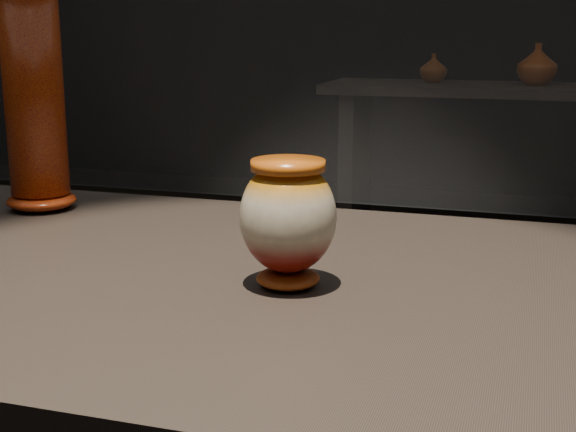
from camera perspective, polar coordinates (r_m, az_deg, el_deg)
name	(u,v)px	position (r m, az deg, el deg)	size (l,w,h in m)	color
main_vase	(288,218)	(0.96, 0.00, -0.16)	(0.14, 0.14, 0.16)	maroon
tall_vase	(35,104)	(1.43, -17.57, 7.59)	(0.13, 0.13, 0.37)	#C9510D
back_shelf	(513,135)	(4.42, 15.72, 5.54)	(2.00, 0.60, 0.90)	black
back_vase_left	(434,68)	(4.47, 10.31, 10.30)	(0.15, 0.15, 0.15)	#A04317
back_vase_mid	(537,64)	(4.41, 17.31, 10.26)	(0.20, 0.20, 0.21)	maroon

